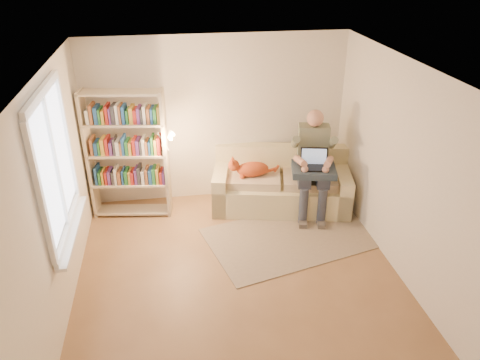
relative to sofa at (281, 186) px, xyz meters
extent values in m
plane|color=brown|center=(-0.94, -1.74, -0.32)|extent=(4.50, 4.50, 0.00)
cube|color=white|center=(-0.94, -1.74, 2.28)|extent=(4.00, 4.50, 0.02)
cube|color=silver|center=(-2.94, -1.74, 0.98)|extent=(0.02, 4.50, 2.60)
cube|color=silver|center=(1.06, -1.74, 0.98)|extent=(0.02, 4.50, 2.60)
cube|color=silver|center=(-0.94, 0.51, 0.98)|extent=(4.00, 0.02, 2.60)
cube|color=silver|center=(-0.94, -3.99, 0.98)|extent=(4.00, 0.02, 2.60)
plane|color=white|center=(-2.91, -1.54, 1.33)|extent=(0.00, 1.50, 1.50)
cube|color=white|center=(-2.90, -1.54, 2.12)|extent=(0.05, 1.50, 0.08)
cube|color=white|center=(-2.90, -1.54, 0.54)|extent=(0.05, 1.50, 0.08)
cube|color=white|center=(-2.90, -1.54, 1.33)|extent=(0.04, 0.05, 1.50)
cube|color=white|center=(-2.86, -1.54, 0.49)|extent=(0.12, 1.52, 0.04)
cube|color=beige|center=(-0.01, -0.04, -0.10)|extent=(2.24, 1.36, 0.44)
cube|color=beige|center=(0.07, 0.31, 0.34)|extent=(2.09, 0.64, 0.45)
cube|color=beige|center=(-0.93, 0.15, -0.01)|extent=(0.40, 0.96, 0.63)
cube|color=beige|center=(0.91, -0.24, -0.01)|extent=(0.40, 0.96, 0.63)
cube|color=beige|center=(-0.48, 0.00, 0.18)|extent=(1.00, 0.80, 0.13)
cube|color=beige|center=(0.44, -0.19, 0.18)|extent=(1.00, 0.80, 0.13)
cube|color=slate|center=(0.44, -0.10, 0.72)|extent=(0.50, 0.34, 0.62)
sphere|color=tan|center=(0.43, -0.12, 1.15)|extent=(0.25, 0.25, 0.25)
cube|color=#323746|center=(0.25, -0.36, 0.34)|extent=(0.28, 0.54, 0.19)
cube|color=#323746|center=(0.51, -0.41, 0.34)|extent=(0.28, 0.54, 0.19)
cylinder|color=#323746|center=(0.19, -0.60, -0.03)|extent=(0.13, 0.13, 0.59)
cylinder|color=#323746|center=(0.46, -0.66, -0.03)|extent=(0.13, 0.13, 0.59)
ellipsoid|color=orange|center=(-0.49, -0.03, 0.35)|extent=(0.54, 0.36, 0.22)
sphere|color=orange|center=(-0.77, -0.01, 0.43)|extent=(0.17, 0.17, 0.17)
cylinder|color=orange|center=(-0.22, -0.03, 0.31)|extent=(0.25, 0.10, 0.07)
cube|color=#273645|center=(0.43, -0.43, 0.46)|extent=(0.72, 0.64, 0.10)
cube|color=black|center=(0.42, -0.47, 0.52)|extent=(0.44, 0.35, 0.02)
cube|color=black|center=(0.45, -0.34, 0.64)|extent=(0.40, 0.15, 0.26)
plane|color=#8CA5CC|center=(0.45, -0.34, 0.64)|extent=(0.37, 0.15, 0.35)
cube|color=#C3B393|center=(-2.86, 0.17, 0.65)|extent=(0.08, 0.30, 1.95)
cube|color=#C3B393|center=(-1.75, 0.02, 0.65)|extent=(0.08, 0.30, 1.95)
cube|color=#C3B393|center=(-2.30, 0.10, -0.27)|extent=(1.19, 0.45, 0.03)
cube|color=#C3B393|center=(-2.30, 0.10, 0.20)|extent=(1.19, 0.45, 0.03)
cube|color=#C3B393|center=(-2.30, 0.10, 0.68)|extent=(1.19, 0.45, 0.03)
cube|color=#C3B393|center=(-2.30, 0.10, 1.15)|extent=(1.19, 0.45, 0.03)
cube|color=#C3B393|center=(-2.30, 0.10, 1.60)|extent=(1.19, 0.45, 0.03)
cube|color=gold|center=(-2.30, 0.10, 0.34)|extent=(1.02, 0.37, 0.23)
cube|color=#B2261E|center=(-2.30, 0.10, 0.81)|extent=(1.02, 0.37, 0.23)
cube|color=#66337F|center=(-2.30, 0.10, 1.29)|extent=(1.02, 0.37, 0.23)
cylinder|color=white|center=(-1.83, 0.03, 0.72)|extent=(0.11, 0.11, 0.04)
cone|color=white|center=(-1.68, -0.12, 1.01)|extent=(0.15, 0.17, 0.16)
cube|color=gray|center=(-0.02, -0.93, -0.32)|extent=(2.69, 1.98, 0.01)
camera|label=1|loc=(-1.67, -6.31, 3.46)|focal=35.00mm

